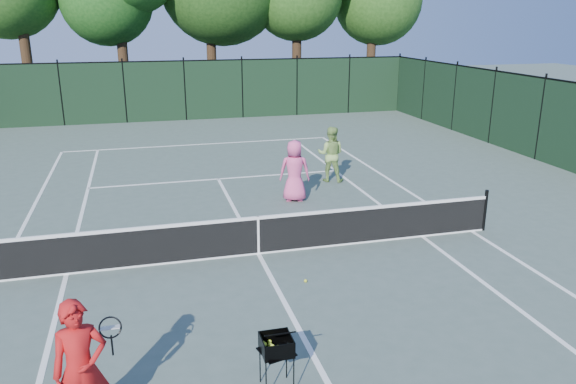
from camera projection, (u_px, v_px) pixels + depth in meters
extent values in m
plane|color=#495950|center=(259.00, 254.00, 12.76)|extent=(90.00, 90.00, 0.00)
cube|color=white|center=(472.00, 231.00, 14.11)|extent=(0.10, 23.77, 0.01)
cube|color=white|center=(66.00, 274.00, 11.75)|extent=(0.10, 23.77, 0.01)
cube|color=white|center=(422.00, 236.00, 13.77)|extent=(0.10, 23.77, 0.01)
cube|color=white|center=(200.00, 144.00, 23.72)|extent=(10.97, 0.10, 0.01)
cube|color=white|center=(218.00, 179.00, 18.66)|extent=(8.23, 0.10, 0.01)
cube|color=white|center=(259.00, 254.00, 12.76)|extent=(0.10, 12.80, 0.01)
cube|color=black|center=(258.00, 235.00, 12.62)|extent=(11.60, 0.03, 0.85)
cube|color=white|center=(258.00, 218.00, 12.50)|extent=(11.60, 0.05, 0.07)
cube|color=white|center=(259.00, 253.00, 12.75)|extent=(11.60, 0.05, 0.04)
cube|color=white|center=(258.00, 235.00, 12.62)|extent=(0.05, 0.04, 0.91)
cylinder|color=black|center=(485.00, 210.00, 14.03)|extent=(0.09, 0.09, 1.06)
cube|color=black|center=(185.00, 91.00, 28.91)|extent=(24.00, 0.05, 3.00)
cylinder|color=black|center=(28.00, 70.00, 30.36)|extent=(0.56, 0.56, 4.80)
cylinder|color=black|center=(124.00, 73.00, 31.48)|extent=(0.56, 0.56, 4.30)
cylinder|color=black|center=(212.00, 64.00, 33.07)|extent=(0.56, 0.56, 5.00)
cylinder|color=black|center=(297.00, 67.00, 33.71)|extent=(0.56, 0.56, 4.60)
cylinder|color=black|center=(370.00, 66.00, 35.44)|extent=(0.56, 0.56, 4.40)
imported|color=red|center=(81.00, 369.00, 7.03)|extent=(0.76, 0.58, 1.88)
cylinder|color=black|center=(112.00, 345.00, 7.52)|extent=(0.03, 0.03, 0.30)
torus|color=black|center=(110.00, 328.00, 7.44)|extent=(0.30, 0.10, 0.30)
imported|color=#E5508E|center=(295.00, 171.00, 16.22)|extent=(1.00, 0.77, 1.80)
imported|color=#8EB55A|center=(331.00, 154.00, 18.19)|extent=(1.09, 1.00, 1.80)
cylinder|color=black|center=(266.00, 381.00, 7.83)|extent=(0.02, 0.02, 0.59)
cylinder|color=black|center=(294.00, 376.00, 7.93)|extent=(0.02, 0.02, 0.59)
cylinder|color=black|center=(260.00, 364.00, 8.20)|extent=(0.02, 0.02, 0.59)
cylinder|color=black|center=(287.00, 360.00, 8.30)|extent=(0.02, 0.02, 0.59)
cube|color=black|center=(276.00, 345.00, 7.94)|extent=(0.53, 0.53, 0.25)
sphere|color=#CCE72F|center=(276.00, 349.00, 7.96)|extent=(0.07, 0.07, 0.07)
sphere|color=#CCE72F|center=(276.00, 349.00, 7.96)|extent=(0.07, 0.07, 0.07)
sphere|color=#CCE72F|center=(276.00, 349.00, 7.96)|extent=(0.07, 0.07, 0.07)
sphere|color=#CCE72F|center=(276.00, 349.00, 7.96)|extent=(0.07, 0.07, 0.07)
sphere|color=#CCE72F|center=(276.00, 349.00, 7.96)|extent=(0.07, 0.07, 0.07)
sphere|color=#CCE72F|center=(276.00, 349.00, 7.96)|extent=(0.07, 0.07, 0.07)
sphere|color=#CCE72F|center=(276.00, 349.00, 7.96)|extent=(0.07, 0.07, 0.07)
sphere|color=#CCE72F|center=(276.00, 349.00, 7.96)|extent=(0.07, 0.07, 0.07)
sphere|color=#CCE72F|center=(276.00, 349.00, 7.96)|extent=(0.07, 0.07, 0.07)
sphere|color=#CCE72F|center=(276.00, 349.00, 7.96)|extent=(0.07, 0.07, 0.07)
sphere|color=#CCE72F|center=(276.00, 349.00, 7.96)|extent=(0.07, 0.07, 0.07)
sphere|color=#CCE72F|center=(276.00, 349.00, 7.96)|extent=(0.07, 0.07, 0.07)
sphere|color=#CCE72F|center=(276.00, 349.00, 7.96)|extent=(0.07, 0.07, 0.07)
sphere|color=gold|center=(306.00, 281.00, 11.39)|extent=(0.07, 0.07, 0.07)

